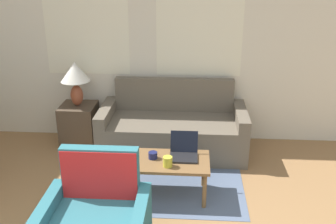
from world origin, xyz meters
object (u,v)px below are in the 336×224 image
Objects in this scene: table_lamp at (75,76)px; cup_navy at (153,155)px; cup_yellow at (168,162)px; couch at (173,130)px; laptop at (184,152)px; coffee_table at (162,164)px; tv_remote at (132,153)px.

table_lamp is 1.67m from cup_navy.
cup_navy is 0.88× the size of cup_yellow.
couch reaches higher than cup_navy.
table_lamp is 1.88m from cup_yellow.
coffee_table is at bearing -156.68° from laptop.
couch reaches higher than cup_yellow.
laptop is (1.43, -1.07, -0.49)m from table_lamp.
cup_navy is at bearing -167.78° from laptop.
cup_yellow is (0.16, -0.16, 0.02)m from cup_navy.
couch reaches higher than tv_remote.
tv_remote is at bearing 177.91° from laptop.
table_lamp is at bearing 175.31° from couch.
couch is 12.27× the size of tv_remote.
coffee_table is at bearing -92.92° from couch.
cup_yellow is at bearing -43.75° from cup_navy.
table_lamp reaches higher than tv_remote.
tv_remote is (-0.40, 0.25, -0.04)m from cup_yellow.
tv_remote is at bearing 148.28° from cup_yellow.
cup_yellow is at bearing -124.31° from laptop.
coffee_table is 9.22× the size of cup_yellow.
table_lamp is at bearing 135.93° from coffee_table.
table_lamp is 1.78m from coffee_table.
couch is 6.33× the size of laptop.
table_lamp reaches higher than laptop.
cup_yellow reaches higher than coffee_table.
laptop is 0.33m from cup_navy.
coffee_table is (-0.05, -1.06, 0.09)m from couch.
laptop reaches higher than tv_remote.
table_lamp is 1.85m from laptop.
couch is 1.07m from coffee_table.
cup_navy is at bearing 165.15° from coffee_table.
laptop is 1.94× the size of tv_remote.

